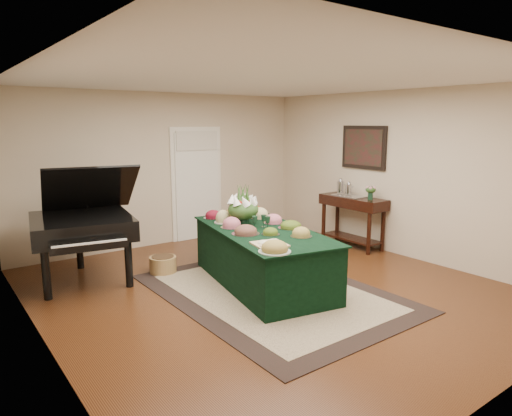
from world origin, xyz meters
TOP-DOWN VIEW (x-y plane):
  - ground at (0.00, 0.00)m, footprint 6.00×6.00m
  - area_rug at (-0.07, -0.14)m, footprint 2.44×3.42m
  - kitchen_doorway at (0.60, 2.97)m, footprint 1.05×0.07m
  - buffet_table at (0.03, 0.20)m, footprint 1.59×2.59m
  - food_platters at (0.03, 0.37)m, footprint 1.41×2.27m
  - cutting_board at (-0.38, -0.46)m, footprint 0.43×0.43m
  - green_goblets at (0.07, 0.26)m, footprint 0.23×0.20m
  - floral_centerpiece at (0.03, 0.64)m, footprint 0.45×0.45m
  - grand_piano at (-1.85, 1.80)m, footprint 1.62×1.74m
  - wicker_basket at (-0.85, 1.45)m, footprint 0.39×0.39m
  - mahogany_sideboard at (2.50, 0.79)m, footprint 0.45×1.25m
  - tea_service at (2.50, 0.98)m, footprint 0.34×0.58m
  - pink_bouquet at (2.50, 0.42)m, footprint 0.19×0.19m
  - wall_painting at (2.72, 0.79)m, footprint 0.05×0.95m

SIDE VIEW (x-z plane):
  - ground at x=0.00m, z-range 0.00..0.00m
  - area_rug at x=-0.07m, z-range 0.00..0.01m
  - wicker_basket at x=-0.85m, z-range 0.00..0.24m
  - buffet_table at x=0.03m, z-range 0.00..0.77m
  - mahogany_sideboard at x=2.50m, z-range 0.24..1.14m
  - grand_piano at x=-1.85m, z-range -0.01..1.61m
  - cutting_board at x=-0.38m, z-range 0.75..0.85m
  - food_platters at x=0.03m, z-range 0.75..0.89m
  - green_goblets at x=0.07m, z-range 0.77..0.95m
  - tea_service at x=2.50m, z-range 0.86..1.16m
  - kitchen_doorway at x=0.60m, z-range -0.03..2.07m
  - floral_centerpiece at x=0.03m, z-range 0.81..1.26m
  - pink_bouquet at x=2.50m, z-range 0.93..1.18m
  - wall_painting at x=2.72m, z-range 1.38..2.12m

